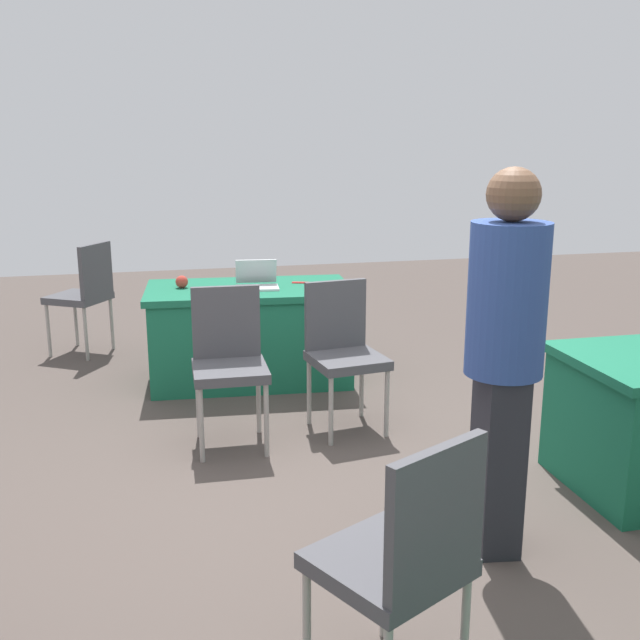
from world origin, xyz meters
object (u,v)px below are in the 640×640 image
at_px(chair_back_row, 343,346).
at_px(person_presenter, 504,345).
at_px(chair_tucked_left, 404,553).
at_px(yarn_ball, 182,282).
at_px(chair_near_front, 229,356).
at_px(chair_aisle, 85,290).
at_px(scissors_red, 303,283).
at_px(laptop_silver, 257,283).
at_px(table_foreground, 250,333).

height_order(chair_back_row, person_presenter, person_presenter).
relative_size(chair_tucked_left, person_presenter, 0.55).
bearing_deg(chair_tucked_left, person_presenter, 20.17).
height_order(chair_back_row, yarn_ball, chair_back_row).
distance_m(chair_near_front, chair_aisle, 2.45).
bearing_deg(yarn_ball, chair_aisle, -50.67).
bearing_deg(person_presenter, yarn_ball, 32.67).
bearing_deg(scissors_red, yarn_ball, -164.84).
relative_size(chair_back_row, laptop_silver, 2.75).
xyz_separation_m(table_foreground, chair_aisle, (1.28, -1.03, 0.20)).
relative_size(yarn_ball, scissors_red, 0.53).
bearing_deg(chair_aisle, laptop_silver, -96.79).
bearing_deg(table_foreground, yarn_ball, -9.05).
height_order(laptop_silver, yarn_ball, laptop_silver).
height_order(chair_tucked_left, chair_back_row, same).
distance_m(chair_aisle, laptop_silver, 1.73).
xyz_separation_m(chair_near_front, laptop_silver, (-0.36, -1.17, 0.22)).
xyz_separation_m(laptop_silver, yarn_ball, (0.56, -0.13, 0.01)).
bearing_deg(chair_back_row, chair_aisle, -59.25).
bearing_deg(chair_near_front, yarn_ball, -79.44).
height_order(table_foreground, laptop_silver, laptop_silver).
relative_size(laptop_silver, yarn_ball, 3.65).
xyz_separation_m(table_foreground, person_presenter, (-0.73, 2.71, 0.60)).
distance_m(chair_near_front, yarn_ball, 1.33).
bearing_deg(scissors_red, laptop_silver, -149.03).
height_order(table_foreground, chair_aisle, chair_aisle).
bearing_deg(person_presenter, chair_tucked_left, 146.45).
distance_m(person_presenter, scissors_red, 2.79).
distance_m(chair_tucked_left, chair_aisle, 4.73).
xyz_separation_m(chair_aisle, laptop_silver, (-1.34, 1.08, 0.21)).
relative_size(laptop_silver, scissors_red, 1.92).
bearing_deg(yarn_ball, chair_back_row, 128.00).
relative_size(table_foreground, scissors_red, 9.03).
distance_m(person_presenter, laptop_silver, 2.76).
height_order(table_foreground, scissors_red, scissors_red).
height_order(table_foreground, chair_back_row, chair_back_row).
distance_m(chair_tucked_left, chair_back_row, 2.44).
xyz_separation_m(table_foreground, scissors_red, (-0.44, -0.05, 0.37)).
distance_m(table_foreground, chair_tucked_left, 3.53).
relative_size(chair_back_row, scissors_red, 5.29).
bearing_deg(person_presenter, chair_aisle, 37.14).
bearing_deg(chair_tucked_left, chair_aisle, 78.20).
height_order(chair_aisle, person_presenter, person_presenter).
height_order(chair_tucked_left, laptop_silver, chair_tucked_left).
distance_m(table_foreground, chair_near_front, 1.27).
bearing_deg(person_presenter, table_foreground, 23.94).
distance_m(chair_near_front, scissors_red, 1.48).
height_order(table_foreground, yarn_ball, yarn_ball).
relative_size(chair_aisle, person_presenter, 0.56).
xyz_separation_m(chair_aisle, chair_back_row, (-1.72, 2.16, -0.02)).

